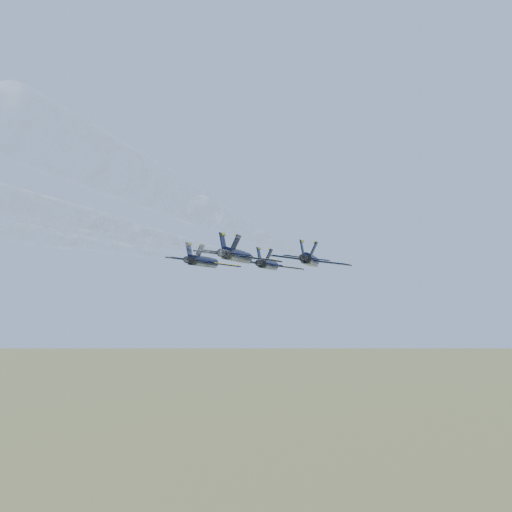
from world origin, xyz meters
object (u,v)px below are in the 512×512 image
(jet_slot, at_px, (238,256))
(jet_left, at_px, (204,262))
(jet_lead, at_px, (269,265))
(jet_right, at_px, (311,260))

(jet_slot, bearing_deg, jet_left, 125.24)
(jet_left, height_order, jet_slot, same)
(jet_lead, bearing_deg, jet_slot, -91.19)
(jet_left, bearing_deg, jet_lead, 49.45)
(jet_right, distance_m, jet_slot, 16.96)
(jet_right, xyz_separation_m, jet_slot, (-8.96, -14.40, 0.00))
(jet_lead, relative_size, jet_right, 1.00)
(jet_slot, bearing_deg, jet_lead, 88.81)
(jet_lead, distance_m, jet_right, 16.42)
(jet_lead, bearing_deg, jet_left, -130.55)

